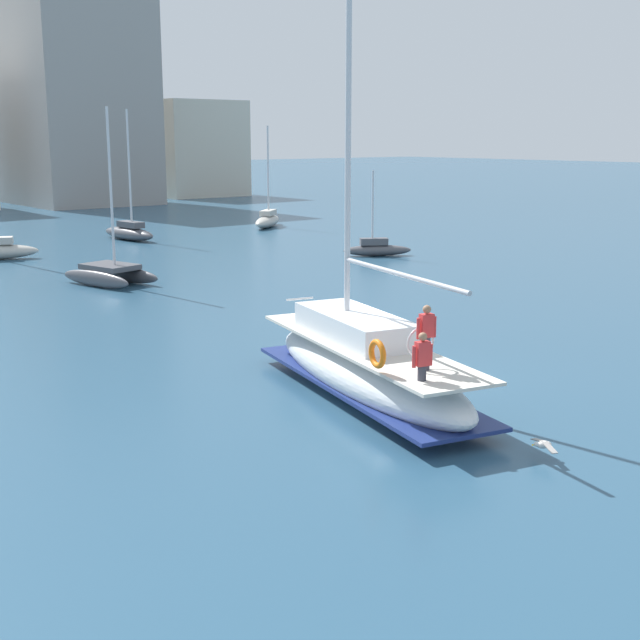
# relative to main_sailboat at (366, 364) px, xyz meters

# --- Properties ---
(ground_plane) EXTENTS (400.00, 400.00, 0.00)m
(ground_plane) POSITION_rel_main_sailboat_xyz_m (1.93, 0.77, -0.91)
(ground_plane) COLOR #284C66
(main_sailboat) EXTENTS (4.62, 9.90, 12.73)m
(main_sailboat) POSITION_rel_main_sailboat_xyz_m (0.00, 0.00, 0.00)
(main_sailboat) COLOR silver
(main_sailboat) RESTS_ON ground
(moored_sloop_near) EXTENTS (3.27, 5.06, 8.25)m
(moored_sloop_near) POSITION_rel_main_sailboat_xyz_m (2.64, 20.99, -0.32)
(moored_sloop_near) COLOR #4C4C51
(moored_sloop_near) RESTS_ON ground
(moored_sloop_far) EXTENTS (3.91, 2.99, 4.98)m
(moored_sloop_far) POSITION_rel_main_sailboat_xyz_m (19.23, 20.25, -0.46)
(moored_sloop_far) COLOR #4C4C51
(moored_sloop_far) RESTS_ON ground
(moored_cutter_left) EXTENTS (1.87, 5.55, 8.67)m
(moored_cutter_left) POSITION_rel_main_sailboat_xyz_m (11.54, 36.67, -0.31)
(moored_cutter_left) COLOR #4C4C51
(moored_cutter_left) RESTS_ON ground
(moored_cutter_right) EXTENTS (5.07, 4.57, 7.72)m
(moored_cutter_right) POSITION_rel_main_sailboat_xyz_m (23.83, 37.66, -0.32)
(moored_cutter_right) COLOR #B7B2A8
(moored_cutter_right) RESTS_ON ground
(seagull) EXTENTS (0.53, 0.91, 0.17)m
(seagull) POSITION_rel_main_sailboat_xyz_m (-0.10, -5.88, -0.57)
(seagull) COLOR silver
(seagull) RESTS_ON ground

